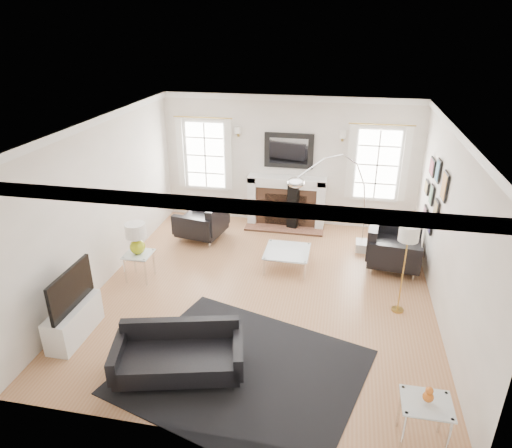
% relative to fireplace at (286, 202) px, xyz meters
% --- Properties ---
extents(floor, '(6.00, 6.00, 0.00)m').
position_rel_fireplace_xyz_m(floor, '(0.00, -2.79, -0.54)').
color(floor, '#A46A44').
rests_on(floor, ground).
extents(back_wall, '(5.50, 0.04, 2.80)m').
position_rel_fireplace_xyz_m(back_wall, '(0.00, 0.21, 0.86)').
color(back_wall, beige).
rests_on(back_wall, floor).
extents(front_wall, '(5.50, 0.04, 2.80)m').
position_rel_fireplace_xyz_m(front_wall, '(0.00, -5.79, 0.86)').
color(front_wall, beige).
rests_on(front_wall, floor).
extents(left_wall, '(0.04, 6.00, 2.80)m').
position_rel_fireplace_xyz_m(left_wall, '(-2.75, -2.79, 0.86)').
color(left_wall, beige).
rests_on(left_wall, floor).
extents(right_wall, '(0.04, 6.00, 2.80)m').
position_rel_fireplace_xyz_m(right_wall, '(2.75, -2.79, 0.86)').
color(right_wall, beige).
rests_on(right_wall, floor).
extents(ceiling, '(5.50, 6.00, 0.02)m').
position_rel_fireplace_xyz_m(ceiling, '(0.00, -2.79, 2.26)').
color(ceiling, white).
rests_on(ceiling, back_wall).
extents(crown_molding, '(5.50, 6.00, 0.12)m').
position_rel_fireplace_xyz_m(crown_molding, '(0.00, -2.79, 2.20)').
color(crown_molding, white).
rests_on(crown_molding, back_wall).
extents(fireplace, '(1.70, 0.69, 1.11)m').
position_rel_fireplace_xyz_m(fireplace, '(0.00, 0.00, 0.00)').
color(fireplace, white).
rests_on(fireplace, floor).
extents(mantel_mirror, '(1.05, 0.07, 0.75)m').
position_rel_fireplace_xyz_m(mantel_mirror, '(0.00, 0.16, 1.11)').
color(mantel_mirror, black).
rests_on(mantel_mirror, back_wall).
extents(window_left, '(1.24, 0.15, 1.62)m').
position_rel_fireplace_xyz_m(window_left, '(-1.85, 0.16, 0.92)').
color(window_left, white).
rests_on(window_left, back_wall).
extents(window_right, '(1.24, 0.15, 1.62)m').
position_rel_fireplace_xyz_m(window_right, '(1.85, 0.16, 0.92)').
color(window_right, white).
rests_on(window_right, back_wall).
extents(gallery_wall, '(0.04, 1.73, 1.29)m').
position_rel_fireplace_xyz_m(gallery_wall, '(2.72, -1.50, 0.99)').
color(gallery_wall, black).
rests_on(gallery_wall, right_wall).
extents(tv_unit, '(0.35, 1.00, 1.09)m').
position_rel_fireplace_xyz_m(tv_unit, '(-2.44, -4.49, -0.21)').
color(tv_unit, white).
rests_on(tv_unit, floor).
extents(area_rug, '(3.49, 3.16, 0.01)m').
position_rel_fireplace_xyz_m(area_rug, '(0.09, -4.75, -0.54)').
color(area_rug, black).
rests_on(area_rug, floor).
extents(sofa, '(1.75, 1.11, 0.53)m').
position_rel_fireplace_xyz_m(sofa, '(-0.71, -4.92, -0.25)').
color(sofa, black).
rests_on(sofa, floor).
extents(armchair_left, '(1.03, 1.11, 0.66)m').
position_rel_fireplace_xyz_m(armchair_left, '(-1.56, -1.02, -0.18)').
color(armchair_left, black).
rests_on(armchair_left, floor).
extents(armchair_right, '(1.04, 1.13, 0.70)m').
position_rel_fireplace_xyz_m(armchair_right, '(2.13, -1.53, -0.15)').
color(armchair_right, black).
rests_on(armchair_right, floor).
extents(coffee_table, '(0.80, 0.80, 0.36)m').
position_rel_fireplace_xyz_m(coffee_table, '(0.28, -1.93, -0.22)').
color(coffee_table, silver).
rests_on(coffee_table, floor).
extents(side_table_left, '(0.46, 0.46, 0.50)m').
position_rel_fireplace_xyz_m(side_table_left, '(-2.20, -2.81, -0.14)').
color(side_table_left, silver).
rests_on(side_table_left, floor).
extents(nesting_table, '(0.52, 0.44, 0.57)m').
position_rel_fireplace_xyz_m(nesting_table, '(2.20, -5.44, -0.09)').
color(nesting_table, silver).
rests_on(nesting_table, floor).
extents(gourd_lamp, '(0.35, 0.35, 0.56)m').
position_rel_fireplace_xyz_m(gourd_lamp, '(-2.20, -2.81, 0.28)').
color(gourd_lamp, '#A5B817').
rests_on(gourd_lamp, side_table_left).
extents(orange_vase, '(0.11, 0.11, 0.18)m').
position_rel_fireplace_xyz_m(orange_vase, '(2.20, -5.44, 0.13)').
color(orange_vase, orange).
rests_on(orange_vase, nesting_table).
extents(arc_floor_lamp, '(1.50, 1.39, 2.13)m').
position_rel_fireplace_xyz_m(arc_floor_lamp, '(1.02, -1.45, 0.61)').
color(arc_floor_lamp, silver).
rests_on(arc_floor_lamp, floor).
extents(stick_floor_lamp, '(0.30, 0.30, 1.47)m').
position_rel_fireplace_xyz_m(stick_floor_lamp, '(2.18, -2.94, 0.73)').
color(stick_floor_lamp, '#B5913F').
rests_on(stick_floor_lamp, floor).
extents(speaker_tower, '(0.27, 0.27, 1.09)m').
position_rel_fireplace_xyz_m(speaker_tower, '(0.17, -0.14, 0.00)').
color(speaker_tower, black).
rests_on(speaker_tower, floor).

